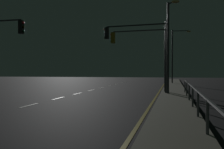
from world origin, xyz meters
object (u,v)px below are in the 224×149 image
at_px(traffic_light_mid_left, 140,46).
at_px(street_lamp_corner, 169,38).
at_px(traffic_light_near_left, 138,42).
at_px(street_lamp_median, 175,51).

relative_size(traffic_light_mid_left, street_lamp_corner, 0.78).
bearing_deg(traffic_light_near_left, street_lamp_median, 79.93).
xyz_separation_m(street_lamp_median, street_lamp_corner, (-0.59, -18.40, -0.29)).
height_order(traffic_light_near_left, traffic_light_mid_left, traffic_light_near_left).
relative_size(traffic_light_mid_left, street_lamp_median, 0.74).
bearing_deg(street_lamp_corner, street_lamp_median, 88.18).
distance_m(traffic_light_mid_left, street_lamp_corner, 3.49).
distance_m(street_lamp_median, street_lamp_corner, 18.42).
bearing_deg(street_lamp_median, street_lamp_corner, -91.82).
height_order(traffic_light_near_left, street_lamp_corner, street_lamp_corner).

